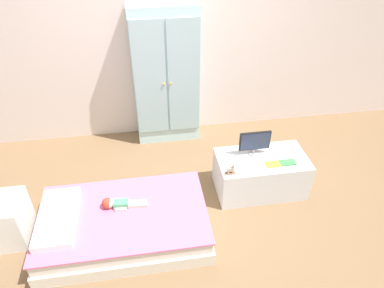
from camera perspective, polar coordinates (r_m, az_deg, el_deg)
name	(u,v)px	position (r m, az deg, el deg)	size (l,w,h in m)	color
ground_plane	(188,218)	(3.40, -0.72, -12.03)	(10.00, 10.00, 0.02)	brown
back_wall	(166,24)	(4.00, -4.35, 19.09)	(6.40, 0.05, 2.70)	silver
bed	(125,224)	(3.21, -11.02, -12.77)	(1.46, 0.89, 0.27)	silver
pillow	(58,218)	(3.18, -21.22, -11.24)	(0.31, 0.64, 0.07)	white
doll	(116,204)	(3.15, -12.41, -9.55)	(0.39, 0.14, 0.10)	#4CA375
nightstand	(5,221)	(3.48, -28.45, -11.01)	(0.37, 0.37, 0.43)	white
wardrobe	(166,77)	(4.02, -4.28, 10.88)	(0.74, 0.32, 1.61)	silver
tv_stand	(260,174)	(3.60, 11.17, -4.81)	(0.89, 0.49, 0.40)	silver
tv_monitor	(255,142)	(3.43, 10.29, 0.37)	(0.31, 0.10, 0.26)	#99999E
rocking_horse_toy	(231,169)	(3.22, 6.48, -4.18)	(0.09, 0.04, 0.11)	#8E6642
book_yellow	(273,164)	(3.41, 13.20, -3.25)	(0.13, 0.09, 0.01)	gold
book_green	(288,163)	(3.46, 15.44, -2.96)	(0.15, 0.08, 0.02)	#429E51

